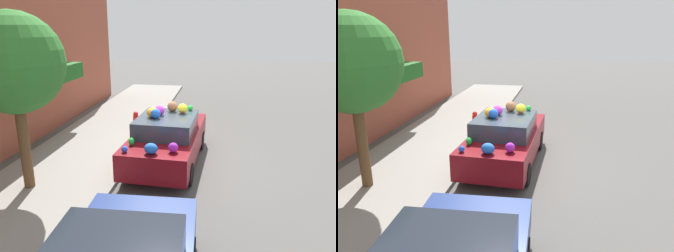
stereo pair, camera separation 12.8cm
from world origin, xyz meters
The scene contains 6 objects.
ground_plane centered at (0.00, 0.00, 0.00)m, with size 60.00×60.00×0.00m, color #565451.
sidewalk_curb centered at (0.00, 2.70, 0.05)m, with size 24.00×3.20×0.11m.
building_facade centered at (0.07, 4.91, 2.93)m, with size 18.00×1.20×5.95m.
street_tree centered at (-2.17, 3.05, 2.98)m, with size 2.18×2.18×3.98m.
fire_hydrant centered at (2.48, 1.66, 0.45)m, with size 0.20×0.20×0.70m.
art_car centered at (-0.02, 0.08, 0.75)m, with size 4.16×1.91×1.70m.
Camera 2 is at (-8.55, -1.43, 3.75)m, focal length 35.00 mm.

